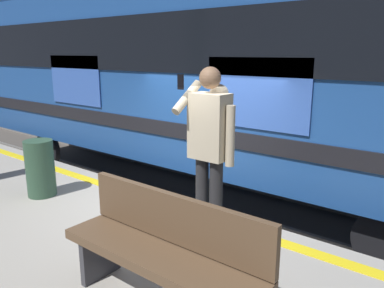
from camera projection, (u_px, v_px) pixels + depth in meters
ground_plane at (176, 253)px, 5.51m from camera, size 26.08×26.08×0.00m
safety_line at (161, 203)px, 5.08m from camera, size 17.04×0.16×0.01m
track_rail_near at (231, 215)px, 6.61m from camera, size 22.60×0.08×0.16m
track_rail_far at (269, 192)px, 7.71m from camera, size 22.60×0.08×0.16m
train_carriage at (201, 67)px, 7.29m from camera, size 11.47×2.92×4.03m
passenger at (210, 141)px, 3.89m from camera, size 0.57×0.55×1.83m
handbag at (163, 216)px, 4.25m from camera, size 0.31×0.29×0.40m
bench at (164, 248)px, 2.94m from camera, size 1.78×0.44×0.90m
trash_bin at (40, 168)px, 5.29m from camera, size 0.39×0.39×0.79m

